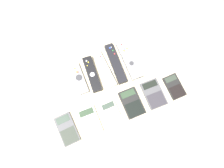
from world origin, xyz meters
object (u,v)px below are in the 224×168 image
remote_1 (92,74)px  calculator_3 (132,103)px  remote_0 (79,79)px  calculator_1 (90,121)px  calculator_2 (111,113)px  remote_3 (116,64)px  calculator_4 (154,94)px  calculator_5 (174,87)px  remote_4 (129,60)px  remote_2 (104,69)px  calculator_0 (67,129)px

remote_1 → calculator_3: bearing=-55.4°
remote_0 → calculator_1: (-0.03, -0.21, -0.00)m
calculator_2 → remote_3: bearing=61.5°
calculator_4 → calculator_5: 0.11m
remote_4 → calculator_3: remote_4 is taller
calculator_2 → calculator_5: (0.33, 0.00, -0.00)m
remote_0 → remote_2: 0.13m
remote_2 → calculator_1: bearing=-130.1°
calculator_0 → remote_2: bearing=34.4°
remote_2 → remote_3: bearing=1.5°
remote_3 → calculator_1: bearing=-133.1°
remote_3 → calculator_3: (-0.01, -0.21, -0.00)m
remote_1 → calculator_3: (0.12, -0.20, -0.01)m
remote_1 → remote_3: bearing=7.0°
remote_1 → remote_4: size_ratio=0.89×
remote_2 → remote_1: bearing=178.2°
remote_3 → calculator_0: size_ratio=1.47×
remote_0 → remote_1: remote_1 is taller
calculator_1 → calculator_4: calculator_1 is taller
calculator_0 → calculator_4: calculator_0 is taller
remote_4 → calculator_4: (0.04, -0.20, -0.01)m
calculator_2 → calculator_4: calculator_2 is taller
remote_3 → remote_4: size_ratio=1.03×
remote_3 → calculator_4: bearing=-60.1°
remote_1 → remote_4: (0.20, -0.00, -0.00)m
remote_0 → remote_4: remote_4 is taller
calculator_0 → calculator_3: size_ratio=1.06×
remote_2 → calculator_0: (-0.27, -0.20, -0.01)m
remote_0 → remote_1: (0.07, -0.00, 0.00)m
calculator_5 → calculator_0: bearing=178.2°
remote_0 → calculator_2: bearing=-69.1°
remote_2 → calculator_0: remote_2 is taller
remote_0 → remote_3: 0.19m
calculator_1 → remote_2: bearing=53.6°
remote_0 → calculator_0: remote_0 is taller
remote_4 → calculator_3: (-0.08, -0.20, -0.00)m
calculator_2 → calculator_4: size_ratio=0.82×
calculator_1 → calculator_3: bearing=1.7°
remote_3 → calculator_4: (0.11, -0.21, -0.01)m
remote_0 → calculator_0: (-0.14, -0.21, -0.00)m
calculator_4 → calculator_0: bearing=-179.3°
calculator_2 → calculator_5: calculator_2 is taller
remote_2 → calculator_1: size_ratio=1.54×
calculator_0 → calculator_1: 0.11m
calculator_0 → calculator_5: 0.55m
calculator_5 → remote_1: bearing=147.8°
calculator_5 → calculator_3: bearing=177.6°
remote_1 → calculator_5: bearing=-27.5°
remote_0 → remote_4: bearing=-0.2°
remote_3 → calculator_5: remote_3 is taller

